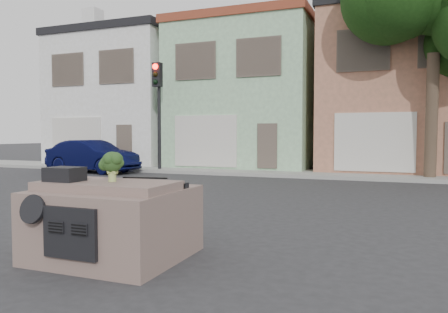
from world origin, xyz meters
The scene contains 12 objects.
ground_plane centered at (0.00, 0.00, 0.00)m, with size 120.00×120.00×0.00m, color #303033.
sidewalk centered at (0.00, 10.50, 0.07)m, with size 40.00×3.00×0.15m, color gray.
townhouse_white centered at (-11.00, 14.50, 3.77)m, with size 7.20×8.20×7.55m, color white.
townhouse_mint centered at (-3.50, 14.50, 3.77)m, with size 7.20×8.20×7.55m, color #9FCDA0.
townhouse_tan centered at (4.00, 14.50, 3.77)m, with size 7.20×8.20×7.55m, color #B37459.
navy_sedan centered at (-9.26, 8.23, 0.00)m, with size 1.58×4.54×1.50m, color black.
traffic_signal centered at (-6.50, 9.50, 2.55)m, with size 0.40×0.40×5.10m, color black.
tree_near centered at (5.00, 9.80, 4.25)m, with size 4.40×4.00×8.50m, color #16360F.
car_dashboard centered at (0.00, -3.00, 0.56)m, with size 2.00×1.80×1.12m, color #796158.
instrument_hump centered at (-0.58, -3.35, 1.22)m, with size 0.48×0.38×0.20m, color black.
wiper_arm centered at (0.28, -2.62, 1.13)m, with size 0.70×0.03×0.02m, color black.
broccoli centered at (0.07, -3.13, 1.34)m, with size 0.35×0.35×0.43m, color #203A17.
Camera 1 is at (3.76, -8.23, 1.79)m, focal length 35.00 mm.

